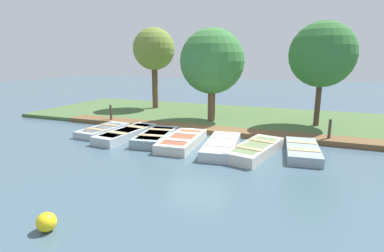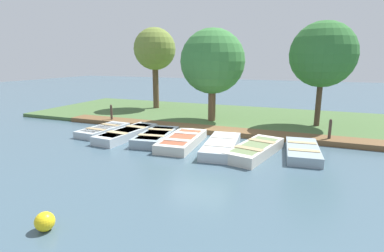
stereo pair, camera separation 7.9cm
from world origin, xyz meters
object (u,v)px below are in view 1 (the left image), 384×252
Objects in this scene: mooring_post_far at (329,131)px; rowboat_3 at (182,141)px; park_tree_center at (322,55)px; rowboat_0 at (103,130)px; rowboat_4 at (222,146)px; rowboat_6 at (303,150)px; rowboat_1 at (127,134)px; park_tree_far_left at (154,50)px; rowboat_2 at (156,137)px; buoy at (46,222)px; rowboat_5 at (255,149)px; park_tree_left at (212,62)px; mooring_post_near at (111,114)px.

rowboat_3 is at bearing -66.14° from mooring_post_far.
rowboat_0 is at bearing -63.65° from park_tree_center.
rowboat_6 is at bearing 93.40° from rowboat_4.
rowboat_6 is 0.54× the size of park_tree_center.
rowboat_3 is at bearing -45.01° from park_tree_center.
rowboat_1 is at bearing -97.66° from rowboat_3.
rowboat_1 is at bearing 18.10° from park_tree_far_left.
rowboat_4 is 7.13m from park_tree_center.
rowboat_2 is 7.29× the size of buoy.
rowboat_3 reaches higher than rowboat_0.
rowboat_0 is 0.49× the size of park_tree_far_left.
rowboat_2 is 0.90× the size of rowboat_5.
buoy is 0.08× the size of park_tree_left.
rowboat_0 is 7.72m from park_tree_far_left.
rowboat_5 reaches higher than rowboat_1.
mooring_post_far is at bearing 149.21° from rowboat_6.
rowboat_5 is at bearing 80.66° from rowboat_4.
mooring_post_near reaches higher than buoy.
rowboat_2 is 4.32m from rowboat_5.
rowboat_4 is at bearing 69.78° from mooring_post_near.
rowboat_0 is 8.91m from rowboat_6.
park_tree_left is 5.34m from park_tree_center.
park_tree_left is at bearing 157.26° from rowboat_2.
mooring_post_far reaches higher than rowboat_1.
rowboat_0 is 1.53m from rowboat_1.
park_tree_far_left is at bearing -148.53° from rowboat_3.
buoy is (9.24, 5.18, -0.33)m from mooring_post_near.
rowboat_5 is at bearing 34.89° from park_tree_left.
buoy is 11.59m from park_tree_left.
rowboat_5 reaches higher than buoy.
rowboat_5 is 8.70m from mooring_post_near.
rowboat_6 is 2.68× the size of mooring_post_far.
mooring_post_near is at bearing -69.41° from park_tree_left.
park_tree_far_left is (-4.62, -10.62, 3.51)m from mooring_post_far.
rowboat_2 is at bearing -81.41° from rowboat_5.
rowboat_5 is at bearing 72.39° from mooring_post_near.
rowboat_0 is at bearing 26.53° from mooring_post_near.
park_tree_center is (-2.64, 10.40, 3.12)m from mooring_post_near.
buoy reaches higher than rowboat_6.
rowboat_4 is at bearing 88.94° from rowboat_0.
mooring_post_far is 0.21× the size of park_tree_left.
rowboat_2 is 0.93× the size of rowboat_3.
rowboat_5 reaches higher than rowboat_2.
mooring_post_near is (-2.29, -3.98, 0.33)m from rowboat_2.
rowboat_1 is at bearing -80.22° from rowboat_5.
buoy is at bearing -23.71° from park_tree_center.
rowboat_1 is 1.17× the size of rowboat_2.
rowboat_4 is (0.56, 5.97, 0.03)m from rowboat_0.
rowboat_4 is at bearing 82.70° from rowboat_3.
rowboat_6 is at bearing 94.03° from rowboat_0.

